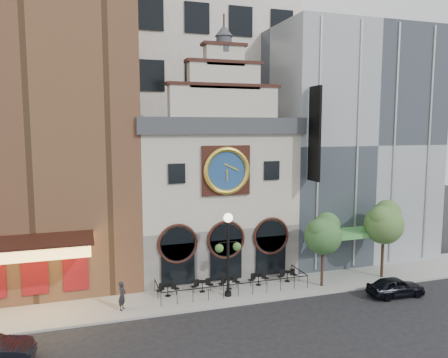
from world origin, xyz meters
name	(u,v)px	position (x,y,z in m)	size (l,w,h in m)	color
ground	(244,305)	(0.00, 0.00, 0.00)	(120.00, 120.00, 0.00)	black
sidewalk	(232,291)	(0.00, 2.50, 0.07)	(44.00, 5.00, 0.15)	gray
clock_building	(211,189)	(0.00, 7.82, 6.69)	(12.60, 8.78, 18.65)	#605E5B
theater_building	(36,114)	(-13.00, 9.96, 12.60)	(14.00, 15.60, 25.00)	brown
retail_building	(337,143)	(12.99, 9.99, 10.14)	(14.00, 14.40, 20.00)	gray
office_tower	(178,46)	(0.00, 20.00, 20.00)	(20.00, 16.00, 40.00)	silver
cafe_railing	(232,284)	(0.00, 2.50, 0.60)	(10.60, 2.60, 0.90)	black
bistro_0	(168,289)	(-4.57, 2.76, 0.61)	(1.58, 0.68, 0.90)	black
bistro_1	(202,285)	(-2.12, 2.79, 0.61)	(1.58, 0.68, 0.90)	black
bistro_2	(229,283)	(-0.15, 2.71, 0.61)	(1.58, 0.68, 0.90)	black
bistro_3	(258,279)	(2.14, 2.78, 0.61)	(1.58, 0.68, 0.90)	black
bistro_4	(287,275)	(4.49, 2.83, 0.61)	(1.58, 0.68, 0.90)	black
car_right	(396,287)	(10.52, -1.74, 0.68)	(1.61, 4.00, 1.36)	black
pedestrian	(122,296)	(-7.72, 1.43, 1.07)	(0.67, 0.44, 1.84)	black
lamppost	(228,245)	(-0.63, 1.53, 3.72)	(1.85, 0.63, 5.77)	black
tree_left	(323,233)	(6.54, 1.30, 4.08)	(2.78, 2.68, 5.35)	#382619
tree_right	(384,221)	(11.95, 1.57, 4.50)	(3.08, 2.97, 5.93)	#382619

